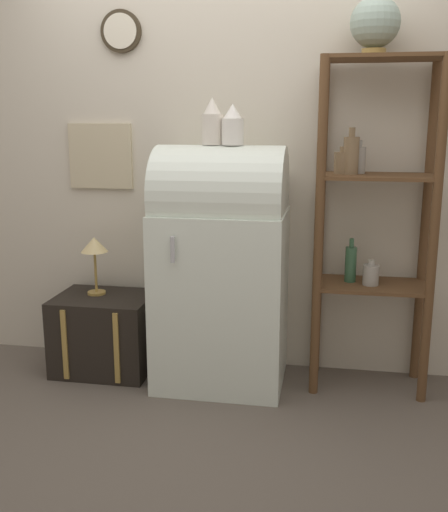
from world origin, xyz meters
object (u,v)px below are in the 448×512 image
at_px(globe, 375,23).
at_px(vase_center, 233,126).
at_px(refrigerator, 221,264).
at_px(suitcase_trunk, 105,333).
at_px(vase_left, 212,123).
at_px(desk_lamp, 94,249).

distance_m(globe, vase_center, 0.91).
relative_size(refrigerator, suitcase_trunk, 2.40).
distance_m(globe, vase_left, 0.99).
xyz_separation_m(vase_left, desk_lamp, (-0.74, 0.06, -0.74)).
bearing_deg(suitcase_trunk, globe, 3.72).
bearing_deg(vase_center, refrigerator, 174.23).
bearing_deg(desk_lamp, refrigerator, -5.05).
relative_size(globe, vase_left, 1.19).
bearing_deg(desk_lamp, globe, 2.13).
bearing_deg(desk_lamp, vase_left, -4.36).
height_order(globe, vase_left, globe).
xyz_separation_m(vase_left, vase_center, (0.12, -0.02, -0.02)).
relative_size(suitcase_trunk, vase_center, 2.65).
distance_m(vase_center, desk_lamp, 1.12).
bearing_deg(suitcase_trunk, vase_left, -1.35).
bearing_deg(desk_lamp, suitcase_trunk, -34.98).
xyz_separation_m(refrigerator, vase_left, (-0.05, 0.01, 0.79)).
xyz_separation_m(suitcase_trunk, desk_lamp, (-0.06, 0.04, 0.52)).
xyz_separation_m(refrigerator, globe, (0.79, 0.13, 1.29)).
bearing_deg(suitcase_trunk, vase_center, -2.59).
bearing_deg(refrigerator, desk_lamp, 174.95).
bearing_deg(vase_left, desk_lamp, 175.64).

